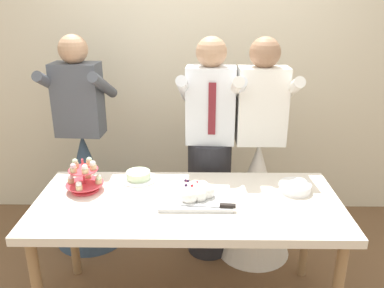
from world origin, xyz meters
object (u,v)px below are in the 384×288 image
main_cake_tray (196,194)px  person_guest (86,175)px  plate_stack (295,187)px  person_bride (257,184)px  person_groom (210,163)px  cupcake_stand (84,177)px  round_cake (138,176)px  dessert_table (188,212)px

main_cake_tray → person_guest: (-0.87, 0.76, -0.23)m
main_cake_tray → plate_stack: 0.62m
person_bride → person_guest: size_ratio=1.00×
person_groom → person_guest: same height
main_cake_tray → person_groom: size_ratio=0.26×
cupcake_stand → person_groom: (0.79, 0.50, -0.12)m
main_cake_tray → plate_stack: size_ratio=2.21×
person_guest → person_groom: bearing=-8.5°
cupcake_stand → main_cake_tray: 0.70m
cupcake_stand → round_cake: 0.35m
round_cake → dessert_table: bearing=-40.3°
plate_stack → person_bride: size_ratio=0.12×
person_groom → person_bride: same height
plate_stack → person_groom: (-0.51, 0.50, -0.06)m
round_cake → person_guest: bearing=135.3°
main_cake_tray → person_guest: size_ratio=0.26×
cupcake_stand → person_guest: 0.73m
dessert_table → person_bride: bearing=50.4°
main_cake_tray → person_groom: (0.10, 0.62, -0.07)m
person_groom → plate_stack: bearing=-44.3°
cupcake_stand → plate_stack: size_ratio=1.17×
person_bride → main_cake_tray: bearing=-126.9°
dessert_table → person_guest: (-0.82, 0.77, -0.12)m
dessert_table → person_bride: 0.80m
dessert_table → person_groom: 0.64m
dessert_table → round_cake: 0.44m
plate_stack → person_bride: bearing=107.8°
plate_stack → person_bride: 0.55m
dessert_table → plate_stack: bearing=11.0°
dessert_table → person_bride: size_ratio=1.08×
dessert_table → person_groom: (0.15, 0.62, 0.05)m
plate_stack → round_cake: (-0.99, 0.15, -0.00)m
dessert_table → person_groom: size_ratio=1.08×
dessert_table → plate_stack: size_ratio=9.16×
round_cake → person_guest: size_ratio=0.14×
dessert_table → round_cake: size_ratio=7.50×
plate_stack → round_cake: 1.00m
person_guest → round_cake: bearing=-44.7°
plate_stack → person_guest: 1.63m
person_groom → person_guest: bearing=171.5°
round_cake → person_groom: 0.59m
dessert_table → round_cake: round_cake is taller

